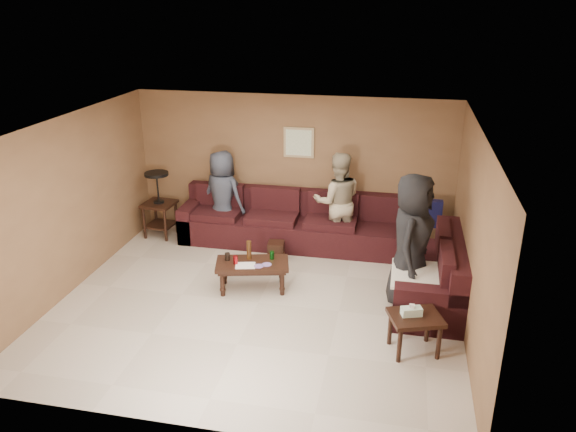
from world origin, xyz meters
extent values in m
plane|color=beige|center=(0.00, 0.00, 0.00)|extent=(5.50, 5.50, 0.00)
cube|color=white|center=(0.00, 0.00, 2.45)|extent=(5.50, 5.00, 0.10)
cube|color=brown|center=(0.00, 2.50, 1.25)|extent=(5.50, 0.10, 2.50)
cube|color=brown|center=(0.00, -2.50, 1.25)|extent=(5.50, 0.10, 2.50)
cube|color=brown|center=(-2.75, 0.00, 1.25)|extent=(0.10, 5.00, 2.50)
cube|color=brown|center=(2.75, 0.00, 1.25)|extent=(0.10, 5.00, 2.50)
cube|color=#331114|center=(0.00, 2.05, 0.23)|extent=(3.70, 0.90, 0.45)
cube|color=#331114|center=(0.00, 2.38, 0.68)|extent=(3.70, 0.24, 0.45)
cube|color=#331114|center=(-1.73, 2.05, 0.32)|extent=(0.24, 0.90, 0.63)
cube|color=#331114|center=(2.30, 0.60, 0.23)|extent=(0.90, 2.00, 0.45)
cube|color=#331114|center=(2.63, 0.60, 0.68)|extent=(0.24, 2.00, 0.45)
cube|color=#331114|center=(2.30, -0.28, 0.32)|extent=(0.90, 0.24, 0.63)
cube|color=#121138|center=(2.30, 2.05, 0.75)|extent=(0.45, 0.14, 0.45)
cube|color=white|center=(2.30, 0.15, 0.58)|extent=(1.00, 0.85, 0.04)
cube|color=black|center=(-0.18, 0.37, 0.41)|extent=(1.14, 0.75, 0.06)
cube|color=black|center=(-0.18, 0.37, 0.35)|extent=(1.04, 0.66, 0.05)
cylinder|color=black|center=(-0.55, 0.09, 0.19)|extent=(0.07, 0.07, 0.38)
cylinder|color=black|center=(0.28, 0.29, 0.19)|extent=(0.07, 0.07, 0.38)
cylinder|color=black|center=(-0.64, 0.46, 0.19)|extent=(0.07, 0.07, 0.38)
cylinder|color=black|center=(0.19, 0.66, 0.19)|extent=(0.07, 0.07, 0.38)
cylinder|color=maroon|center=(-0.40, 0.27, 0.50)|extent=(0.07, 0.07, 0.12)
cylinder|color=#116418|center=(0.08, 0.53, 0.50)|extent=(0.07, 0.07, 0.12)
cylinder|color=#361E0C|center=(-0.25, 0.47, 0.58)|extent=(0.07, 0.07, 0.28)
cylinder|color=black|center=(-0.55, 0.36, 0.49)|extent=(0.08, 0.08, 0.11)
cube|color=silver|center=(-0.24, 0.24, 0.44)|extent=(0.32, 0.28, 0.00)
cylinder|color=#C34490|center=(-0.05, 0.26, 0.44)|extent=(0.14, 0.14, 0.01)
cylinder|color=#C34490|center=(0.05, 0.33, 0.44)|extent=(0.14, 0.14, 0.01)
cube|color=black|center=(-2.30, 1.96, 0.60)|extent=(0.56, 0.56, 0.05)
cube|color=black|center=(-2.30, 1.96, 0.21)|extent=(0.49, 0.49, 0.03)
cylinder|color=black|center=(-2.52, 1.77, 0.30)|extent=(0.05, 0.05, 0.60)
cylinder|color=black|center=(-2.11, 1.74, 0.30)|extent=(0.05, 0.05, 0.60)
cylinder|color=black|center=(-2.49, 2.19, 0.30)|extent=(0.05, 0.05, 0.60)
cylinder|color=black|center=(-2.08, 2.15, 0.30)|extent=(0.05, 0.05, 0.60)
cylinder|color=black|center=(-2.30, 1.96, 0.64)|extent=(0.19, 0.19, 0.03)
cylinder|color=black|center=(-2.30, 1.96, 0.90)|extent=(0.03, 0.03, 0.50)
cylinder|color=black|center=(-2.30, 1.96, 1.15)|extent=(0.41, 0.41, 0.05)
cube|color=black|center=(2.12, -0.74, 0.47)|extent=(0.72, 0.66, 0.05)
cylinder|color=black|center=(1.96, -0.99, 0.23)|extent=(0.05, 0.05, 0.47)
cylinder|color=black|center=(2.41, -0.83, 0.23)|extent=(0.05, 0.05, 0.47)
cylinder|color=black|center=(1.83, -0.64, 0.23)|extent=(0.05, 0.05, 0.47)
cylinder|color=black|center=(2.29, -0.48, 0.23)|extent=(0.05, 0.05, 0.47)
cube|color=white|center=(2.07, -0.74, 0.54)|extent=(0.27, 0.19, 0.10)
cube|color=silver|center=(2.07, -0.74, 0.61)|extent=(0.06, 0.04, 0.05)
cube|color=black|center=(-0.06, 1.40, 0.15)|extent=(0.28, 0.28, 0.31)
cube|color=tan|center=(0.10, 2.48, 1.70)|extent=(0.52, 0.03, 0.52)
cube|color=white|center=(0.10, 2.46, 1.70)|extent=(0.44, 0.01, 0.44)
imported|color=#333948|center=(-1.15, 2.07, 0.80)|extent=(0.90, 0.73, 1.59)
imported|color=tan|center=(0.84, 2.04, 0.84)|extent=(0.94, 0.80, 1.68)
imported|color=black|center=(2.03, 0.44, 0.94)|extent=(0.76, 1.01, 1.88)
camera|label=1|loc=(1.80, -6.66, 4.01)|focal=35.00mm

